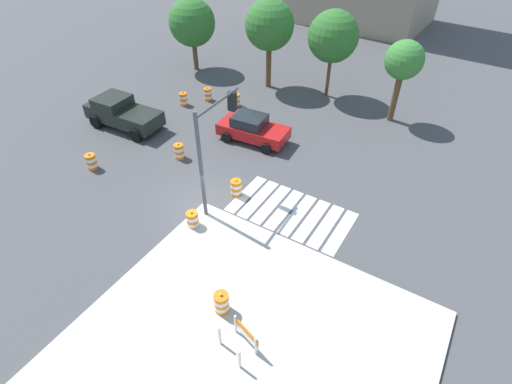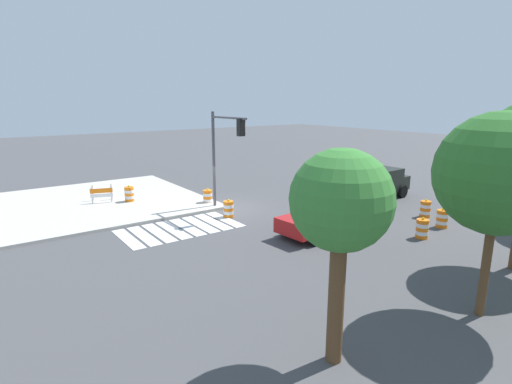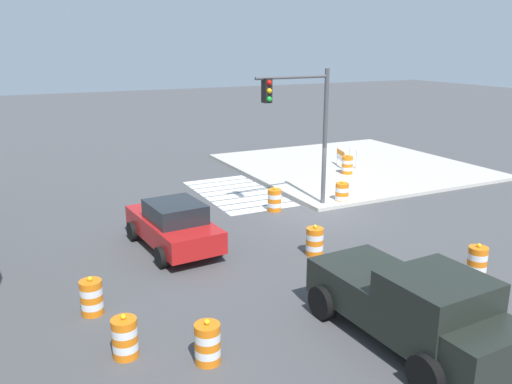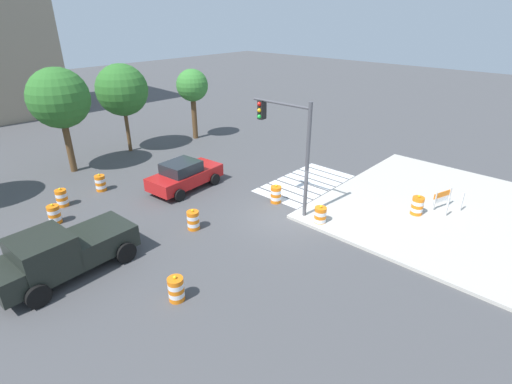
{
  "view_description": "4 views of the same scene",
  "coord_description": "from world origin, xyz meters",
  "px_view_note": "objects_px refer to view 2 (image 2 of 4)",
  "views": [
    {
      "loc": [
        9.96,
        -11.13,
        13.05
      ],
      "look_at": [
        2.13,
        1.54,
        0.66
      ],
      "focal_mm": 27.36,
      "sensor_mm": 36.0,
      "label": 1
    },
    {
      "loc": [
        11.98,
        19.33,
        6.3
      ],
      "look_at": [
        -0.4,
        2.2,
        1.36
      ],
      "focal_mm": 27.8,
      "sensor_mm": 36.0,
      "label": 2
    },
    {
      "loc": [
        -17.18,
        11.31,
        6.6
      ],
      "look_at": [
        1.06,
        2.29,
        0.86
      ],
      "focal_mm": 37.17,
      "sensor_mm": 36.0,
      "label": 3
    },
    {
      "loc": [
        -13.22,
        -10.11,
        9.21
      ],
      "look_at": [
        -0.36,
        1.71,
        0.99
      ],
      "focal_mm": 27.23,
      "sensor_mm": 36.0,
      "label": 4
    }
  ],
  "objects_px": {
    "traffic_barrel_median_far": "(309,184)",
    "street_tree_streetside_far": "(341,204)",
    "traffic_barrel_crosswalk_end": "(305,200)",
    "traffic_barrel_opposite_curb": "(442,219)",
    "sports_car": "(320,217)",
    "traffic_barrel_on_sidewalk": "(129,194)",
    "traffic_barrel_median_near": "(422,229)",
    "street_tree_corner_lot": "(499,174)",
    "traffic_light_pole": "(225,144)",
    "traffic_barrel_near_corner": "(425,209)",
    "pickup_truck": "(377,183)",
    "traffic_barrel_lane_center": "(208,197)",
    "construction_barricade": "(102,193)",
    "traffic_barrel_far_curb": "(228,209)"
  },
  "relations": [
    {
      "from": "traffic_barrel_near_corner",
      "to": "street_tree_corner_lot",
      "type": "distance_m",
      "value": 11.16
    },
    {
      "from": "traffic_barrel_median_far",
      "to": "street_tree_streetside_far",
      "type": "height_order",
      "value": "street_tree_streetside_far"
    },
    {
      "from": "traffic_barrel_opposite_curb",
      "to": "traffic_light_pole",
      "type": "bearing_deg",
      "value": -50.16
    },
    {
      "from": "sports_car",
      "to": "traffic_light_pole",
      "type": "bearing_deg",
      "value": -73.92
    },
    {
      "from": "traffic_barrel_median_near",
      "to": "traffic_barrel_far_curb",
      "type": "height_order",
      "value": "same"
    },
    {
      "from": "traffic_barrel_far_curb",
      "to": "traffic_barrel_opposite_curb",
      "type": "xyz_separation_m",
      "value": [
        -7.77,
        7.85,
        0.0
      ]
    },
    {
      "from": "traffic_barrel_on_sidewalk",
      "to": "traffic_light_pole",
      "type": "distance_m",
      "value": 7.19
    },
    {
      "from": "construction_barricade",
      "to": "street_tree_corner_lot",
      "type": "height_order",
      "value": "street_tree_corner_lot"
    },
    {
      "from": "traffic_barrel_far_curb",
      "to": "traffic_barrel_opposite_curb",
      "type": "bearing_deg",
      "value": 134.71
    },
    {
      "from": "sports_car",
      "to": "pickup_truck",
      "type": "bearing_deg",
      "value": -159.92
    },
    {
      "from": "pickup_truck",
      "to": "traffic_barrel_lane_center",
      "type": "distance_m",
      "value": 11.04
    },
    {
      "from": "street_tree_corner_lot",
      "to": "sports_car",
      "type": "bearing_deg",
      "value": -99.7
    },
    {
      "from": "traffic_barrel_near_corner",
      "to": "traffic_barrel_on_sidewalk",
      "type": "relative_size",
      "value": 1.0
    },
    {
      "from": "traffic_barrel_near_corner",
      "to": "construction_barricade",
      "type": "bearing_deg",
      "value": -44.01
    },
    {
      "from": "traffic_barrel_median_near",
      "to": "pickup_truck",
      "type": "bearing_deg",
      "value": -127.32
    },
    {
      "from": "sports_car",
      "to": "traffic_barrel_median_far",
      "type": "height_order",
      "value": "sports_car"
    },
    {
      "from": "traffic_barrel_far_curb",
      "to": "traffic_barrel_opposite_curb",
      "type": "height_order",
      "value": "same"
    },
    {
      "from": "traffic_barrel_median_near",
      "to": "traffic_barrel_opposite_curb",
      "type": "relative_size",
      "value": 1.0
    },
    {
      "from": "sports_car",
      "to": "traffic_barrel_lane_center",
      "type": "distance_m",
      "value": 8.15
    },
    {
      "from": "street_tree_corner_lot",
      "to": "traffic_barrel_near_corner",
      "type": "bearing_deg",
      "value": -140.11
    },
    {
      "from": "traffic_barrel_opposite_curb",
      "to": "street_tree_streetside_far",
      "type": "distance_m",
      "value": 13.34
    },
    {
      "from": "traffic_barrel_lane_center",
      "to": "construction_barricade",
      "type": "xyz_separation_m",
      "value": [
        5.27,
        -3.81,
        0.27
      ]
    },
    {
      "from": "traffic_barrel_median_near",
      "to": "traffic_barrel_on_sidewalk",
      "type": "xyz_separation_m",
      "value": [
        8.93,
        -14.22,
        0.15
      ]
    },
    {
      "from": "street_tree_streetside_far",
      "to": "street_tree_corner_lot",
      "type": "xyz_separation_m",
      "value": [
        -5.14,
        1.08,
        0.29
      ]
    },
    {
      "from": "construction_barricade",
      "to": "traffic_barrel_lane_center",
      "type": "bearing_deg",
      "value": 144.11
    },
    {
      "from": "traffic_barrel_opposite_curb",
      "to": "traffic_light_pole",
      "type": "xyz_separation_m",
      "value": [
        7.35,
        -8.81,
        3.46
      ]
    },
    {
      "from": "traffic_barrel_near_corner",
      "to": "traffic_barrel_on_sidewalk",
      "type": "bearing_deg",
      "value": -45.44
    },
    {
      "from": "pickup_truck",
      "to": "traffic_barrel_far_curb",
      "type": "xyz_separation_m",
      "value": [
        10.22,
        -1.96,
        -0.52
      ]
    },
    {
      "from": "traffic_light_pole",
      "to": "traffic_barrel_median_far",
      "type": "bearing_deg",
      "value": -170.03
    },
    {
      "from": "traffic_barrel_far_curb",
      "to": "traffic_light_pole",
      "type": "distance_m",
      "value": 3.61
    },
    {
      "from": "traffic_barrel_median_near",
      "to": "street_tree_corner_lot",
      "type": "relative_size",
      "value": 0.17
    },
    {
      "from": "sports_car",
      "to": "pickup_truck",
      "type": "distance_m",
      "value": 8.64
    },
    {
      "from": "traffic_barrel_median_near",
      "to": "traffic_barrel_far_curb",
      "type": "bearing_deg",
      "value": -56.04
    },
    {
      "from": "traffic_barrel_lane_center",
      "to": "street_tree_corner_lot",
      "type": "bearing_deg",
      "value": 91.17
    },
    {
      "from": "traffic_barrel_far_curb",
      "to": "street_tree_corner_lot",
      "type": "distance_m",
      "value": 13.61
    },
    {
      "from": "traffic_barrel_median_near",
      "to": "traffic_barrel_lane_center",
      "type": "xyz_separation_m",
      "value": [
        5.1,
        -11.2,
        0.0
      ]
    },
    {
      "from": "traffic_barrel_median_far",
      "to": "traffic_light_pole",
      "type": "relative_size",
      "value": 0.19
    },
    {
      "from": "sports_car",
      "to": "traffic_barrel_near_corner",
      "type": "relative_size",
      "value": 4.35
    },
    {
      "from": "traffic_barrel_crosswalk_end",
      "to": "traffic_barrel_lane_center",
      "type": "height_order",
      "value": "same"
    },
    {
      "from": "traffic_barrel_near_corner",
      "to": "traffic_light_pole",
      "type": "relative_size",
      "value": 0.19
    },
    {
      "from": "traffic_barrel_on_sidewalk",
      "to": "traffic_barrel_lane_center",
      "type": "bearing_deg",
      "value": 141.7
    },
    {
      "from": "construction_barricade",
      "to": "traffic_light_pole",
      "type": "xyz_separation_m",
      "value": [
        -5.28,
        5.88,
        3.19
      ]
    },
    {
      "from": "traffic_barrel_median_near",
      "to": "traffic_barrel_on_sidewalk",
      "type": "relative_size",
      "value": 1.0
    },
    {
      "from": "sports_car",
      "to": "street_tree_corner_lot",
      "type": "distance_m",
      "value": 8.94
    },
    {
      "from": "traffic_barrel_median_far",
      "to": "street_tree_streetside_far",
      "type": "bearing_deg",
      "value": 48.64
    },
    {
      "from": "traffic_barrel_crosswalk_end",
      "to": "traffic_barrel_opposite_curb",
      "type": "distance_m",
      "value": 7.47
    },
    {
      "from": "traffic_barrel_on_sidewalk",
      "to": "street_tree_streetside_far",
      "type": "distance_m",
      "value": 18.37
    },
    {
      "from": "traffic_barrel_lane_center",
      "to": "traffic_barrel_median_near",
      "type": "bearing_deg",
      "value": 114.48
    },
    {
      "from": "pickup_truck",
      "to": "traffic_barrel_crosswalk_end",
      "type": "distance_m",
      "value": 5.64
    },
    {
      "from": "sports_car",
      "to": "traffic_barrel_near_corner",
      "type": "height_order",
      "value": "sports_car"
    }
  ]
}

